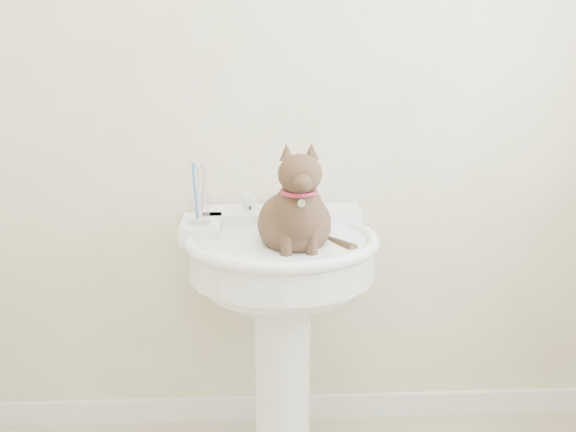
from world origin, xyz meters
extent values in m
cube|color=white|center=(0.00, 1.09, 0.04)|extent=(2.20, 0.02, 0.09)
cylinder|color=white|center=(-0.07, 0.80, 0.32)|extent=(0.18, 0.18, 0.63)
cylinder|color=white|center=(-0.07, 0.80, 0.73)|extent=(0.56, 0.56, 0.12)
ellipsoid|color=white|center=(-0.07, 0.80, 0.67)|extent=(0.51, 0.45, 0.20)
torus|color=white|center=(-0.07, 0.80, 0.79)|extent=(0.59, 0.59, 0.04)
cube|color=white|center=(-0.07, 1.00, 0.80)|extent=(0.52, 0.14, 0.06)
cube|color=white|center=(-0.32, 0.88, 0.80)|extent=(0.12, 0.19, 0.06)
cylinder|color=silver|center=(-0.07, 0.96, 0.85)|extent=(0.05, 0.05, 0.05)
cylinder|color=silver|center=(-0.07, 0.91, 0.88)|extent=(0.04, 0.04, 0.14)
sphere|color=white|center=(-0.18, 0.98, 0.87)|extent=(0.06, 0.06, 0.06)
sphere|color=white|center=(0.04, 0.98, 0.87)|extent=(0.06, 0.06, 0.06)
cube|color=orange|center=(-0.02, 1.04, 0.84)|extent=(0.09, 0.06, 0.03)
cylinder|color=silver|center=(-0.32, 0.84, 0.83)|extent=(0.07, 0.07, 0.01)
cylinder|color=white|center=(-0.32, 0.84, 0.88)|extent=(0.06, 0.06, 0.09)
cylinder|color=blue|center=(-0.33, 0.84, 0.93)|extent=(0.01, 0.01, 0.17)
cylinder|color=silver|center=(-0.32, 0.84, 0.93)|extent=(0.01, 0.01, 0.17)
cylinder|color=pink|center=(-0.31, 0.84, 0.93)|extent=(0.01, 0.01, 0.17)
ellipsoid|color=brown|center=(-0.04, 0.77, 0.85)|extent=(0.22, 0.25, 0.20)
ellipsoid|color=brown|center=(-0.04, 0.68, 0.91)|extent=(0.14, 0.13, 0.18)
ellipsoid|color=brown|center=(-0.04, 0.65, 1.03)|extent=(0.12, 0.11, 0.11)
cone|color=brown|center=(-0.07, 0.67, 1.08)|extent=(0.04, 0.04, 0.05)
cone|color=brown|center=(0.00, 0.67, 1.08)|extent=(0.04, 0.04, 0.05)
cylinder|color=brown|center=(0.08, 0.79, 0.78)|extent=(0.03, 0.03, 0.23)
torus|color=maroon|center=(-0.04, 0.66, 0.98)|extent=(0.10, 0.10, 0.01)
camera|label=1|loc=(-0.15, -1.26, 1.47)|focal=45.00mm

